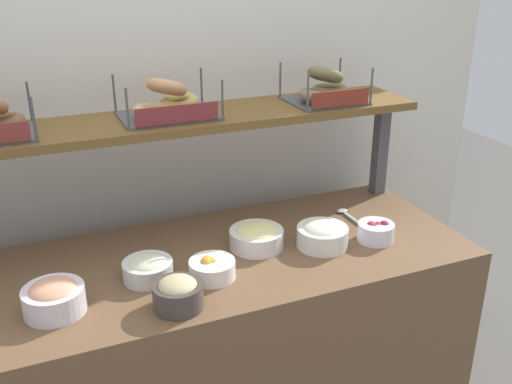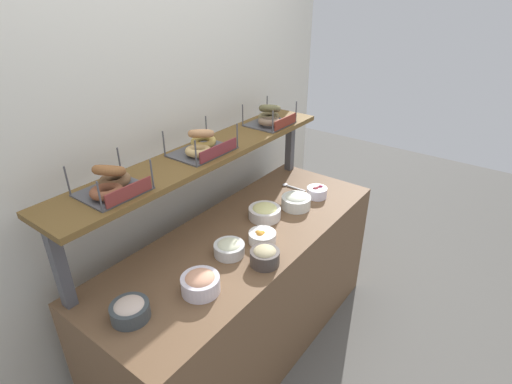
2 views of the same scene
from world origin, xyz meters
name	(u,v)px [view 2 (image 2 of 2)]	position (x,y,z in m)	size (l,w,h in m)	color
ground_plane	(246,342)	(0.00, 0.00, 0.00)	(8.00, 8.00, 0.00)	#595651
back_wall	(170,153)	(0.00, 0.55, 1.20)	(3.09, 0.06, 2.40)	silver
deli_counter	(245,292)	(0.00, 0.00, 0.42)	(1.89, 0.70, 0.85)	brown
shelf_riser_left	(60,268)	(-0.88, 0.27, 1.05)	(0.05, 0.05, 0.40)	#4C4C51
shelf_riser_right	(290,144)	(0.88, 0.27, 1.05)	(0.05, 0.05, 0.40)	#4C4C51
upper_shelf	(204,154)	(0.00, 0.27, 1.26)	(1.85, 0.32, 0.03)	brown
bowl_beet_salad	(317,192)	(0.63, -0.11, 0.89)	(0.13, 0.13, 0.08)	white
bowl_lox_spread	(200,283)	(-0.48, -0.13, 0.90)	(0.18, 0.18, 0.10)	silver
bowl_hummus	(265,256)	(-0.15, -0.24, 0.90)	(0.15, 0.15, 0.10)	#463D38
bowl_egg_salad	(265,212)	(0.21, 0.01, 0.89)	(0.19, 0.19, 0.08)	silver
bowl_tuna_salad	(130,310)	(-0.77, -0.01, 0.89)	(0.16, 0.16, 0.09)	#3D4549
bowl_fruit_salad	(262,237)	(0.00, -0.12, 0.88)	(0.15, 0.15, 0.07)	white
bowl_potato_salad	(229,248)	(-0.19, -0.05, 0.89)	(0.16, 0.16, 0.08)	silver
bowl_cream_cheese	(296,201)	(0.43, -0.07, 0.90)	(0.18, 0.18, 0.09)	white
serving_spoon_near_plate	(290,186)	(0.64, 0.10, 0.86)	(0.04, 0.18, 0.01)	#B7B7BC
bagel_basket_cinnamon_raisin	(111,183)	(-0.59, 0.26, 1.33)	(0.28, 0.26, 0.15)	#4C4C51
bagel_basket_sesame	(202,144)	(-0.02, 0.27, 1.33)	(0.33, 0.25, 0.15)	#4C4C51
bagel_basket_poppy	(270,117)	(0.59, 0.25, 1.33)	(0.28, 0.24, 0.15)	#4C4C51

